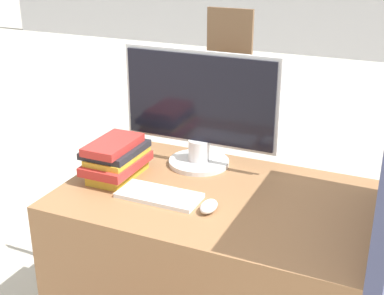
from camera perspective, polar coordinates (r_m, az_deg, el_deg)
name	(u,v)px	position (r m, az deg, el deg)	size (l,w,h in m)	color
desk	(215,274)	(2.20, 2.50, -13.38)	(1.16, 0.75, 0.72)	#8C603D
carrel_divider	(383,245)	(1.88, 19.74, -9.81)	(0.07, 0.66, 1.35)	#474C70
monitor	(199,109)	(2.17, 0.79, 4.09)	(0.66, 0.25, 0.48)	silver
keyboard	(159,195)	(1.98, -3.51, -5.13)	(0.31, 0.14, 0.02)	white
mouse	(209,206)	(1.88, 1.81, -6.30)	(0.05, 0.09, 0.04)	white
book_stack	(116,158)	(2.14, -8.09, -1.16)	(0.20, 0.28, 0.16)	gold
far_chair	(225,59)	(4.95, 3.53, 9.40)	(0.44, 0.44, 0.99)	brown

